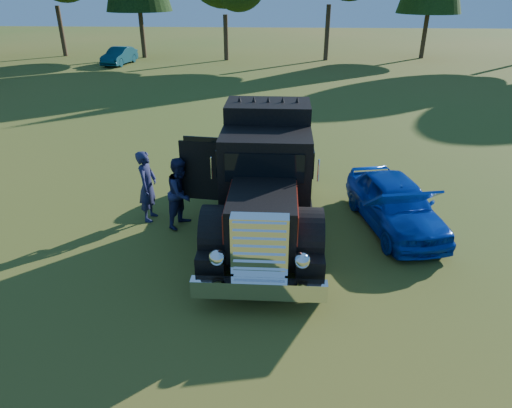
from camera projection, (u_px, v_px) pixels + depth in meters
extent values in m
plane|color=#325719|center=(250.00, 262.00, 10.16)|extent=(120.00, 120.00, 0.00)
cylinder|color=#2D2116|center=(62.00, 31.00, 38.09)|extent=(0.36, 0.36, 3.96)
cylinder|color=#2D2116|center=(142.00, 28.00, 37.12)|extent=(0.36, 0.36, 4.68)
cylinder|color=#2D2116|center=(226.00, 38.00, 36.12)|extent=(0.36, 0.36, 3.42)
cylinder|color=#2D2116|center=(327.00, 33.00, 35.99)|extent=(0.36, 0.36, 4.14)
cylinder|color=#2D2116|center=(425.00, 29.00, 36.84)|extent=(0.36, 0.36, 4.50)
cylinder|color=black|center=(212.00, 251.00, 9.53)|extent=(0.32, 1.10, 1.10)
cylinder|color=black|center=(313.00, 254.00, 9.42)|extent=(0.32, 1.10, 1.10)
cylinder|color=black|center=(235.00, 168.00, 13.84)|extent=(0.32, 1.10, 1.10)
cylinder|color=black|center=(304.00, 169.00, 13.73)|extent=(0.32, 1.10, 1.10)
cylinder|color=black|center=(246.00, 168.00, 13.82)|extent=(0.32, 1.10, 1.10)
cylinder|color=black|center=(293.00, 169.00, 13.75)|extent=(0.32, 1.10, 1.10)
cube|color=black|center=(267.00, 197.00, 11.78)|extent=(1.60, 6.40, 0.28)
cube|color=white|center=(259.00, 289.00, 8.35)|extent=(2.50, 0.22, 0.36)
cube|color=white|center=(260.00, 248.00, 8.32)|extent=(1.05, 0.30, 1.30)
cube|color=black|center=(262.00, 219.00, 9.24)|extent=(1.35, 1.80, 1.10)
cube|color=maroon|center=(228.00, 209.00, 9.19)|extent=(0.02, 1.80, 0.60)
cube|color=maroon|center=(297.00, 211.00, 9.11)|extent=(0.02, 1.80, 0.60)
cylinder|color=black|center=(216.00, 235.00, 9.35)|extent=(0.55, 1.24, 1.24)
cylinder|color=black|center=(309.00, 237.00, 9.25)|extent=(0.55, 1.24, 1.24)
sphere|color=white|center=(217.00, 258.00, 8.38)|extent=(0.32, 0.32, 0.32)
sphere|color=white|center=(302.00, 260.00, 8.30)|extent=(0.32, 0.32, 0.32)
cube|color=black|center=(265.00, 178.00, 10.52)|extent=(2.05, 1.30, 2.10)
cube|color=black|center=(264.00, 168.00, 9.70)|extent=(1.70, 0.05, 0.65)
cube|color=black|center=(268.00, 151.00, 11.60)|extent=(2.05, 1.30, 2.50)
cube|color=black|center=(269.00, 158.00, 13.43)|extent=(2.00, 2.00, 0.35)
cube|color=black|center=(202.00, 171.00, 11.17)|extent=(1.10, 0.19, 1.50)
cube|color=maroon|center=(203.00, 176.00, 11.28)|extent=(0.85, 0.12, 0.75)
imported|color=#0819B8|center=(395.00, 203.00, 11.38)|extent=(2.27, 4.04, 1.30)
cube|color=#0819B8|center=(402.00, 199.00, 9.51)|extent=(1.46, 1.18, 0.67)
imported|color=#1D2344|center=(148.00, 186.00, 11.63)|extent=(0.50, 0.72, 1.87)
imported|color=#20344C|center=(181.00, 193.00, 11.35)|extent=(0.99, 1.08, 1.80)
imported|color=#0A353F|center=(119.00, 56.00, 34.55)|extent=(1.83, 3.97, 1.26)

